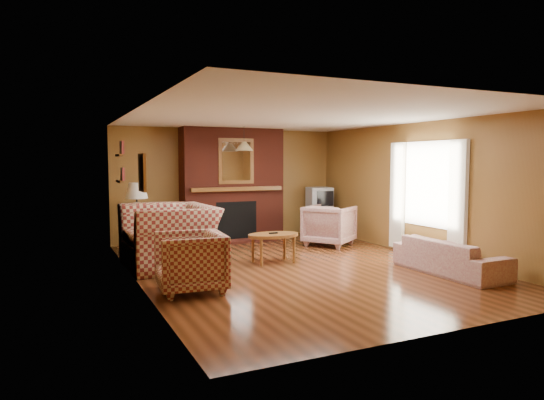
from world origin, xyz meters
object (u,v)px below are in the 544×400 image
fireplace (232,185)px  coffee_table (273,237)px  plaid_armchair (190,262)px  plaid_loveseat (169,236)px  side_table (137,236)px  tv_stand (319,221)px  crt_tv (320,198)px  floral_sofa (450,256)px  table_lamp (137,199)px  floral_armchair (329,225)px

fireplace → coffee_table: size_ratio=2.71×
plaid_armchair → coffee_table: 2.11m
fireplace → plaid_loveseat: (-1.85, -2.05, -0.68)m
coffee_table → side_table: 2.74m
plaid_armchair → tv_stand: (4.00, 3.50, -0.08)m
plaid_armchair → side_table: plaid_armchair is taller
plaid_loveseat → plaid_armchair: size_ratio=1.77×
coffee_table → crt_tv: size_ratio=1.50×
floral_sofa → table_lamp: size_ratio=2.60×
plaid_armchair → tv_stand: 5.32m
coffee_table → tv_stand: bearing=45.8°
plaid_armchair → fireplace: bearing=157.3°
floral_sofa → crt_tv: crt_tv is taller
plaid_loveseat → tv_stand: plaid_loveseat is taller
plaid_loveseat → coffee_table: plaid_loveseat is taller
side_table → crt_tv: 4.20m
side_table → fireplace: bearing=14.3°
table_lamp → tv_stand: (4.15, 0.35, -0.68)m
plaid_loveseat → coffee_table: (1.65, -0.45, -0.07)m
coffee_table → side_table: bearing=133.9°
plaid_armchair → side_table: (-0.15, 3.15, -0.09)m
fireplace → table_lamp: 2.18m
plaid_armchair → side_table: size_ratio=1.42×
plaid_loveseat → tv_stand: 4.33m
fireplace → table_lamp: (-2.10, -0.53, -0.19)m
floral_sofa → tv_stand: 4.15m
floral_armchair → coffee_table: floral_armchair is taller
side_table → crt_tv: (4.15, 0.34, 0.56)m
tv_stand → coffee_table: bearing=-135.1°
fireplace → plaid_loveseat: bearing=-132.1°
side_table → tv_stand: tv_stand is taller
side_table → crt_tv: bearing=4.7°
table_lamp → tv_stand: 4.22m
fireplace → floral_sofa: size_ratio=1.34×
floral_armchair → table_lamp: size_ratio=1.30×
floral_armchair → side_table: size_ratio=1.47×
fireplace → crt_tv: fireplace is taller
plaid_armchair → plaid_loveseat: bearing=-178.3°
plaid_armchair → coffee_table: size_ratio=0.98×
coffee_table → table_lamp: table_lamp is taller
table_lamp → crt_tv: 4.17m
floral_armchair → crt_tv: 1.42m
plaid_loveseat → plaid_armchair: (-0.10, -1.63, -0.10)m
floral_sofa → floral_armchair: 2.91m
plaid_loveseat → coffee_table: 1.71m
plaid_armchair → table_lamp: 3.21m
floral_sofa → crt_tv: size_ratio=3.03×
tv_stand → floral_sofa: bearing=-93.0°
floral_armchair → table_lamp: 3.80m
floral_sofa → table_lamp: table_lamp is taller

